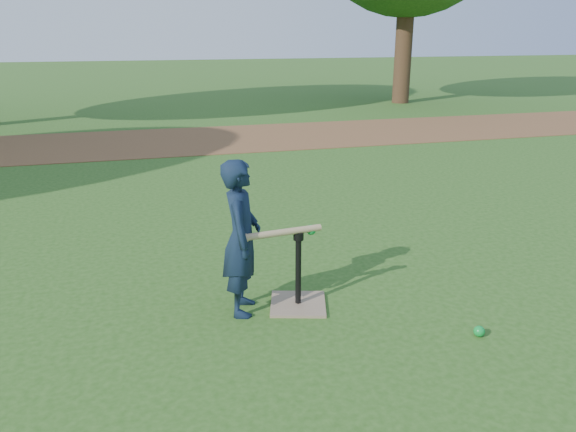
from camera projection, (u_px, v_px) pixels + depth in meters
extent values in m
plane|color=#285116|center=(329.00, 314.00, 4.30)|extent=(80.00, 80.00, 0.00)
cube|color=brown|center=(204.00, 140.00, 11.17)|extent=(24.00, 3.00, 0.01)
imported|color=#101E32|center=(241.00, 238.00, 4.18)|extent=(0.39, 0.50, 1.20)
sphere|color=#0C8D30|center=(479.00, 331.00, 3.98)|extent=(0.08, 0.08, 0.08)
cube|color=#92775D|center=(298.00, 304.00, 4.44)|extent=(0.53, 0.53, 0.02)
cylinder|color=black|center=(298.00, 270.00, 4.35)|extent=(0.05, 0.05, 0.55)
cylinder|color=black|center=(298.00, 236.00, 4.26)|extent=(0.08, 0.08, 0.06)
cylinder|color=tan|center=(284.00, 232.00, 4.20)|extent=(0.60, 0.12, 0.05)
sphere|color=tan|center=(246.00, 238.00, 4.09)|extent=(0.06, 0.06, 0.06)
sphere|color=#0C8D30|center=(311.00, 230.00, 4.30)|extent=(0.08, 0.08, 0.08)
cylinder|color=#382316|center=(404.00, 43.00, 16.39)|extent=(0.50, 0.50, 3.42)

